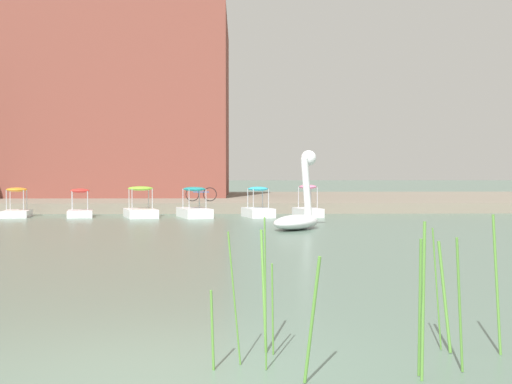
{
  "coord_description": "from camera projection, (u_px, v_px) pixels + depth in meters",
  "views": [
    {
      "loc": [
        0.93,
        -6.05,
        1.96
      ],
      "look_at": [
        1.67,
        20.25,
        1.23
      ],
      "focal_mm": 44.15,
      "sensor_mm": 36.0,
      "label": 1
    }
  ],
  "objects": [
    {
      "name": "ground_plane",
      "position": [
        142.0,
        377.0,
        6.07
      ],
      "size": [
        432.16,
        432.16,
        0.0
      ],
      "primitive_type": "plane",
      "color": "#567060"
    },
    {
      "name": "shore_bank_far",
      "position": [
        224.0,
        200.0,
        41.96
      ],
      "size": [
        140.71,
        21.26,
        0.53
      ],
      "primitive_type": "cube",
      "color": "slate",
      "rests_on": "ground_plane"
    },
    {
      "name": "swan_boat",
      "position": [
        298.0,
        212.0,
        22.56
      ],
      "size": [
        2.36,
        2.72,
        2.86
      ],
      "color": "white",
      "rests_on": "ground_plane"
    },
    {
      "name": "pedal_boat_pink",
      "position": [
        308.0,
        207.0,
        29.34
      ],
      "size": [
        1.35,
        2.06,
        1.49
      ],
      "color": "white",
      "rests_on": "ground_plane"
    },
    {
      "name": "pedal_boat_cyan",
      "position": [
        258.0,
        208.0,
        29.06
      ],
      "size": [
        1.57,
        2.15,
        1.41
      ],
      "color": "white",
      "rests_on": "ground_plane"
    },
    {
      "name": "pedal_boat_teal",
      "position": [
        194.0,
        208.0,
        28.85
      ],
      "size": [
        1.86,
        2.6,
        1.4
      ],
      "color": "white",
      "rests_on": "ground_plane"
    },
    {
      "name": "pedal_boat_lime",
      "position": [
        141.0,
        208.0,
        28.84
      ],
      "size": [
        1.91,
        2.47,
        1.43
      ],
      "color": "white",
      "rests_on": "ground_plane"
    },
    {
      "name": "pedal_boat_red",
      "position": [
        80.0,
        209.0,
        29.05
      ],
      "size": [
        1.46,
        1.93,
        1.31
      ],
      "color": "white",
      "rests_on": "ground_plane"
    },
    {
      "name": "pedal_boat_orange",
      "position": [
        17.0,
        208.0,
        29.05
      ],
      "size": [
        1.44,
        2.06,
        1.37
      ],
      "color": "white",
      "rests_on": "ground_plane"
    },
    {
      "name": "bicycle_parked",
      "position": [
        201.0,
        194.0,
        33.88
      ],
      "size": [
        1.69,
        0.17,
        0.76
      ],
      "color": "black",
      "rests_on": "shore_bank_far"
    },
    {
      "name": "apartment_block",
      "position": [
        97.0,
        109.0,
        43.55
      ],
      "size": [
        18.09,
        11.77,
        12.01
      ],
      "primitive_type": "cube",
      "rotation": [
        0.0,
        0.0,
        0.0
      ],
      "color": "brown",
      "rests_on": "shore_bank_far"
    },
    {
      "name": "reed_clump_foreground",
      "position": [
        378.0,
        301.0,
        6.43
      ],
      "size": [
        3.15,
        1.39,
        1.54
      ],
      "color": "#568E38",
      "rests_on": "ground_plane"
    }
  ]
}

